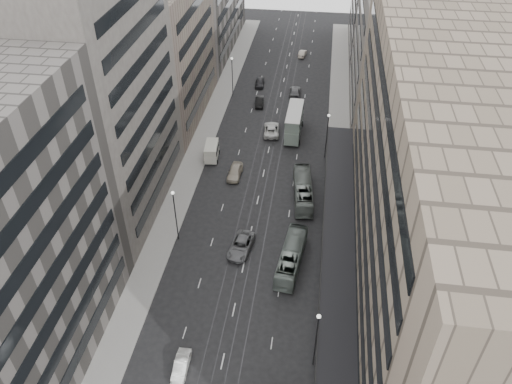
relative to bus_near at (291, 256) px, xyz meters
The scene contains 23 objects.
ground 11.24m from the bus_near, 123.23° to the right, with size 220.00×220.00×0.00m, color black.
sidewalk_right 28.82m from the bus_near, 78.19° to the left, with size 4.00×125.00×0.15m, color gray.
sidewalk_left 33.52m from the bus_near, 122.73° to the left, with size 4.00×125.00×0.15m, color gray.
department_store 20.46m from the bus_near, ahead, with size 19.20×60.00×30.00m.
building_right_mid 46.57m from the bus_near, 70.17° to the left, with size 15.00×28.00×24.00m, color #4C4842.
building_left_b 33.12m from the bus_near, 160.68° to the left, with size 15.00×26.00×34.00m, color #4C4842.
building_left_c 47.21m from the bus_near, 126.97° to the left, with size 15.00×28.00×25.00m, color #696052.
lamp_right_near 15.23m from the bus_near, 75.92° to the right, with size 0.44×0.44×8.32m.
lamp_right_far 26.20m from the bus_near, 82.04° to the left, with size 0.44×0.44×8.32m.
lamp_left_near 16.46m from the bus_near, behind, with size 0.44×0.44×8.32m.
lamp_left_far 48.48m from the bus_near, 109.09° to the left, with size 0.44×0.44×8.32m.
bus_near is the anchor object (origin of this frame).
bus_far 14.15m from the bus_near, 87.67° to the left, with size 2.54×10.87×3.03m, color gray.
double_decker 32.31m from the bus_near, 94.00° to the left, with size 2.99×9.19×4.99m.
panel_van 27.34m from the bus_near, 124.05° to the left, with size 2.58×4.69×2.84m.
sedan_1 19.76m from the bus_near, 121.23° to the right, with size 1.42×4.06×1.34m, color white.
sedan_2 7.12m from the bus_near, 165.78° to the left, with size 2.69×5.84×1.62m, color slate.
sedan_4 21.12m from the bus_near, 120.11° to the left, with size 2.03×5.04×1.72m, color #B4A995.
sedan_5 43.77m from the bus_near, 103.03° to the left, with size 1.57×4.51×1.49m, color black.
sedan_6 32.87m from the bus_near, 101.01° to the left, with size 2.69×5.83×1.62m, color silver.
sedan_7 47.86m from the bus_near, 93.84° to the left, with size 2.27×5.58×1.62m, color #535355.
sedan_8 52.32m from the bus_near, 102.10° to the left, with size 1.79×4.46×1.52m, color #252527.
sedan_9 68.13m from the bus_near, 92.54° to the left, with size 1.44×4.12×1.36m, color beige.
Camera 1 is at (7.89, -36.33, 47.64)m, focal length 35.00 mm.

